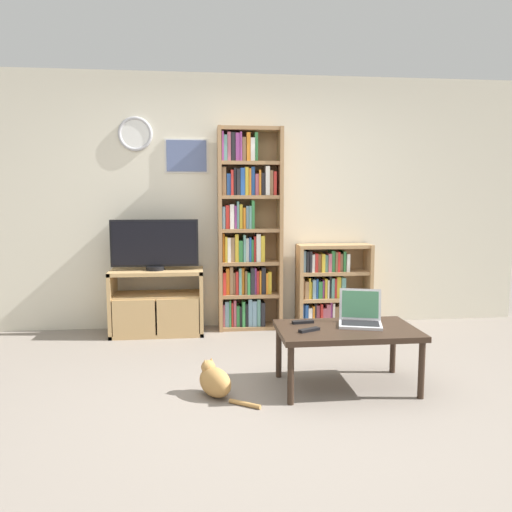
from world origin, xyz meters
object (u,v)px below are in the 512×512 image
at_px(coffee_table, 347,334).
at_px(laptop, 360,316).
at_px(bookshelf_tall, 247,232).
at_px(remote_near_laptop, 309,330).
at_px(remote_far_from_laptop, 303,322).
at_px(television, 155,244).
at_px(cat, 214,381).
at_px(bookshelf_short, 329,287).
at_px(tv_stand, 157,302).

distance_m(coffee_table, laptop, 0.18).
xyz_separation_m(bookshelf_tall, remote_near_laptop, (0.27, -1.75, -0.56)).
distance_m(laptop, remote_far_from_laptop, 0.42).
height_order(television, coffee_table, television).
distance_m(remote_far_from_laptop, cat, 0.77).
bearing_deg(cat, laptop, -27.38).
bearing_deg(television, remote_near_laptop, -53.71).
bearing_deg(laptop, television, 153.46).
distance_m(coffee_table, cat, 0.99).
bearing_deg(coffee_table, bookshelf_short, 79.58).
distance_m(tv_stand, bookshelf_short, 1.78).
distance_m(tv_stand, laptop, 2.18).
bearing_deg(coffee_table, tv_stand, 133.07).
bearing_deg(coffee_table, laptop, 34.13).
bearing_deg(cat, coffee_table, -31.43).
bearing_deg(bookshelf_short, remote_near_laptop, -108.86).
bearing_deg(remote_near_laptop, television, -170.17).
bearing_deg(remote_near_laptop, tv_stand, -170.57).
relative_size(coffee_table, cat, 2.22).
xyz_separation_m(tv_stand, television, (-0.01, -0.01, 0.58)).
relative_size(bookshelf_short, cat, 1.96).
relative_size(tv_stand, remote_near_laptop, 5.57).
bearing_deg(bookshelf_short, cat, -125.78).
xyz_separation_m(television, bookshelf_short, (1.79, 0.13, -0.48)).
height_order(laptop, remote_near_laptop, laptop).
bearing_deg(television, cat, -71.86).
distance_m(tv_stand, remote_near_laptop, 2.01).
height_order(coffee_table, remote_far_from_laptop, remote_far_from_laptop).
relative_size(tv_stand, bookshelf_tall, 0.44).
height_order(tv_stand, laptop, laptop).
bearing_deg(bookshelf_tall, coffee_table, -71.67).
xyz_separation_m(tv_stand, cat, (0.52, -1.63, -0.22)).
relative_size(tv_stand, coffee_table, 0.92).
bearing_deg(bookshelf_short, remote_far_from_laptop, -111.33).
height_order(tv_stand, television, television).
distance_m(tv_stand, bookshelf_tall, 1.14).
height_order(bookshelf_tall, cat, bookshelf_tall).
distance_m(tv_stand, remote_far_from_laptop, 1.84).
xyz_separation_m(bookshelf_short, remote_near_laptop, (-0.60, -1.75, 0.03)).
height_order(bookshelf_tall, bookshelf_short, bookshelf_tall).
xyz_separation_m(tv_stand, coffee_table, (1.47, -1.57, 0.07)).
bearing_deg(tv_stand, remote_near_laptop, -54.11).
bearing_deg(tv_stand, bookshelf_short, 3.80).
height_order(remote_near_laptop, cat, remote_near_laptop).
xyz_separation_m(television, laptop, (1.60, -1.48, -0.40)).
bearing_deg(coffee_table, cat, -176.48).
xyz_separation_m(bookshelf_short, cat, (-1.26, -1.74, -0.31)).
height_order(television, cat, television).
bearing_deg(television, laptop, -42.67).
relative_size(bookshelf_tall, remote_near_laptop, 12.59).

